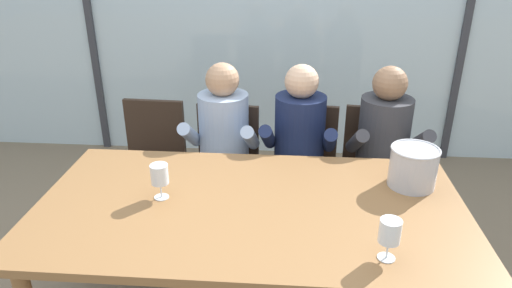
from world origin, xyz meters
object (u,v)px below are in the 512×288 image
chair_center (303,162)px  person_charcoal_jacket (385,151)px  chair_near_curtain (152,156)px  ice_bucket_primary (413,166)px  chair_left_of_center (225,162)px  person_pale_blue_shirt (222,145)px  wine_glass_near_bucket (160,176)px  wine_glass_by_left_taster (390,233)px  dining_table (250,218)px  person_navy_polo (298,148)px  chair_right_of_center (374,165)px

chair_center → person_charcoal_jacket: bearing=-9.5°
chair_near_curtain → chair_center: 1.04m
person_charcoal_jacket → ice_bucket_primary: (0.02, -0.57, 0.18)m
chair_left_of_center → ice_bucket_primary: size_ratio=3.72×
chair_near_curtain → person_pale_blue_shirt: (0.52, -0.17, 0.17)m
chair_left_of_center → wine_glass_near_bucket: wine_glass_near_bucket is taller
wine_glass_by_left_taster → chair_left_of_center: bearing=122.5°
dining_table → ice_bucket_primary: size_ratio=8.40×
chair_near_curtain → wine_glass_by_left_taster: size_ratio=5.09×
chair_center → ice_bucket_primary: (0.51, -0.73, 0.35)m
chair_near_curtain → chair_left_of_center: bearing=-3.4°
chair_center → person_navy_polo: size_ratio=0.73×
person_pale_blue_shirt → person_charcoal_jacket: size_ratio=1.00×
dining_table → person_charcoal_jacket: (0.77, 0.81, -0.00)m
person_charcoal_jacket → dining_table: bearing=-136.9°
chair_center → ice_bucket_primary: bearing=-46.7°
person_pale_blue_shirt → wine_glass_by_left_taster: 1.43m
chair_left_of_center → person_charcoal_jacket: size_ratio=0.73×
chair_near_curtain → wine_glass_near_bucket: size_ratio=5.09×
person_charcoal_jacket → person_pale_blue_shirt: bearing=176.7°
chair_left_of_center → wine_glass_near_bucket: size_ratio=5.09×
chair_left_of_center → ice_bucket_primary: (1.04, -0.68, 0.35)m
chair_near_curtain → chair_right_of_center: same height
chair_near_curtain → chair_right_of_center: 1.51m
person_pale_blue_shirt → chair_near_curtain: bearing=164.9°
chair_center → person_pale_blue_shirt: size_ratio=0.73×
wine_glass_by_left_taster → person_pale_blue_shirt: bearing=125.0°
chair_left_of_center → person_navy_polo: bearing=-7.7°
chair_near_curtain → chair_center: (1.04, -0.01, 0.00)m
chair_right_of_center → wine_glass_near_bucket: size_ratio=5.09×
person_pale_blue_shirt → wine_glass_near_bucket: (-0.17, -0.78, 0.19)m
person_pale_blue_shirt → dining_table: bearing=-69.6°
ice_bucket_primary → person_navy_polo: bearing=134.2°
dining_table → chair_near_curtain: size_ratio=2.26×
chair_center → ice_bucket_primary: 0.96m
person_pale_blue_shirt → person_navy_polo: bearing=3.1°
chair_right_of_center → person_charcoal_jacket: size_ratio=0.73×
chair_left_of_center → chair_right_of_center: size_ratio=1.00×
person_pale_blue_shirt → wine_glass_by_left_taster: person_pale_blue_shirt is taller
chair_right_of_center → wine_glass_near_bucket: (-1.17, -0.93, 0.37)m
person_pale_blue_shirt → wine_glass_by_left_taster: (0.81, -1.16, 0.19)m
chair_left_of_center → person_charcoal_jacket: (1.02, -0.11, 0.17)m
chair_near_curtain → ice_bucket_primary: bearing=-22.7°
person_pale_blue_shirt → ice_bucket_primary: bearing=-25.6°
chair_center → wine_glass_by_left_taster: 1.40m
chair_center → wine_glass_by_left_taster: (0.29, -1.32, 0.37)m
chair_left_of_center → chair_center: (0.52, 0.04, 0.00)m
chair_left_of_center → chair_center: size_ratio=1.00×
chair_right_of_center → person_pale_blue_shirt: person_pale_blue_shirt is taller
ice_bucket_primary → wine_glass_by_left_taster: ice_bucket_primary is taller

